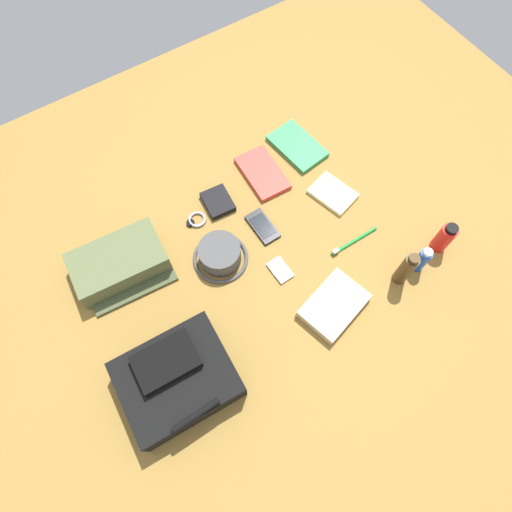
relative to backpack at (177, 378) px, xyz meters
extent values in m
cube|color=olive|center=(-0.40, -0.20, -0.07)|extent=(2.64, 2.02, 0.02)
cube|color=black|center=(0.00, 0.00, 0.00)|extent=(0.32, 0.27, 0.10)
cube|color=black|center=(0.00, -0.04, 0.06)|extent=(0.18, 0.12, 0.03)
cylinder|color=black|center=(0.00, 0.12, 0.06)|extent=(0.14, 0.02, 0.02)
cube|color=#56603D|center=(-0.02, -0.42, -0.01)|extent=(0.30, 0.19, 0.09)
cube|color=#454D30|center=(-0.02, -0.32, -0.05)|extent=(0.28, 0.08, 0.01)
cylinder|color=#494949|center=(-0.30, -0.27, -0.02)|extent=(0.14, 0.14, 0.07)
torus|color=#494949|center=(-0.30, -0.27, -0.05)|extent=(0.18, 0.18, 0.01)
cylinder|color=red|center=(-0.93, 0.08, 0.00)|extent=(0.05, 0.05, 0.12)
cylinder|color=black|center=(-0.93, 0.08, 0.07)|extent=(0.04, 0.04, 0.01)
cylinder|color=blue|center=(-0.82, 0.10, -0.01)|extent=(0.04, 0.04, 0.10)
cylinder|color=silver|center=(-0.82, 0.10, 0.05)|extent=(0.03, 0.03, 0.01)
cylinder|color=#473319|center=(-0.75, 0.10, 0.02)|extent=(0.04, 0.04, 0.15)
cylinder|color=#473319|center=(-0.75, 0.10, 0.10)|extent=(0.03, 0.03, 0.01)
cube|color=#2D934C|center=(-0.77, -0.51, -0.05)|extent=(0.15, 0.22, 0.02)
cube|color=white|center=(-0.77, -0.51, -0.05)|extent=(0.15, 0.21, 0.01)
cube|color=red|center=(-0.60, -0.48, -0.05)|extent=(0.13, 0.21, 0.02)
cube|color=white|center=(-0.60, -0.48, -0.05)|extent=(0.13, 0.20, 0.01)
cube|color=black|center=(-0.48, -0.30, -0.05)|extent=(0.06, 0.13, 0.01)
cube|color=black|center=(-0.48, -0.30, -0.04)|extent=(0.05, 0.09, 0.00)
cube|color=#B7B7BC|center=(-0.44, -0.13, -0.05)|extent=(0.05, 0.09, 0.01)
cylinder|color=silver|center=(-0.44, -0.15, -0.05)|extent=(0.03, 0.03, 0.00)
torus|color=#99999E|center=(-0.31, -0.44, -0.05)|extent=(0.06, 0.06, 0.01)
cylinder|color=black|center=(-0.28, -0.44, -0.05)|extent=(0.03, 0.03, 0.01)
cylinder|color=#198C33|center=(-0.71, -0.08, -0.05)|extent=(0.19, 0.01, 0.01)
cube|color=white|center=(-0.63, -0.08, -0.04)|extent=(0.02, 0.01, 0.01)
cube|color=black|center=(-0.40, -0.46, -0.04)|extent=(0.10, 0.12, 0.02)
cube|color=beige|center=(-0.76, -0.27, -0.05)|extent=(0.15, 0.17, 0.02)
cube|color=#C6B289|center=(-0.51, 0.06, -0.04)|extent=(0.23, 0.19, 0.04)
camera|label=1|loc=(-0.08, 0.28, 1.26)|focal=30.71mm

